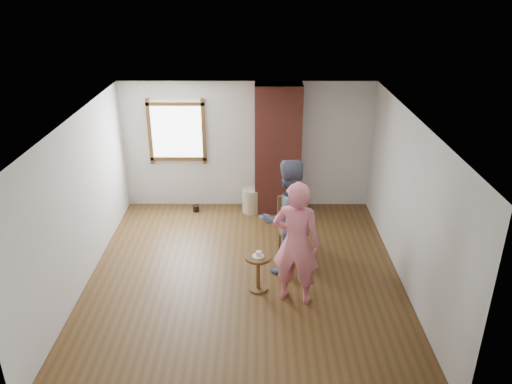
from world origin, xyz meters
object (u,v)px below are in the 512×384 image
stoneware_crock (252,200)px  dining_chair_left (294,223)px  man (287,217)px  dining_chair_right (292,223)px  side_table (258,267)px  person_pink (296,243)px

stoneware_crock → dining_chair_left: (0.76, -1.48, 0.26)m
man → dining_chair_left: bearing=-129.5°
stoneware_crock → dining_chair_left: size_ratio=0.55×
dining_chair_left → dining_chair_right: dining_chair_right is taller
stoneware_crock → side_table: size_ratio=0.83×
stoneware_crock → dining_chair_right: size_ratio=0.48×
stoneware_crock → man: size_ratio=0.26×
dining_chair_right → man: 0.70m
dining_chair_left → person_pink: (-0.09, -1.49, 0.45)m
person_pink → side_table: bearing=-7.4°
dining_chair_left → man: 0.85m
dining_chair_right → side_table: bearing=-122.5°
stoneware_crock → dining_chair_right: dining_chair_right is taller
side_table → man: bearing=50.6°
dining_chair_left → side_table: size_ratio=1.50×
man → side_table: bearing=25.0°
dining_chair_right → side_table: (-0.58, -1.13, -0.17)m
dining_chair_right → person_pink: (-0.04, -1.36, 0.38)m
stoneware_crock → person_pink: size_ratio=0.26×
dining_chair_left → person_pink: bearing=-93.7°
dining_chair_right → side_table: size_ratio=1.72×
dining_chair_left → dining_chair_right: 0.16m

